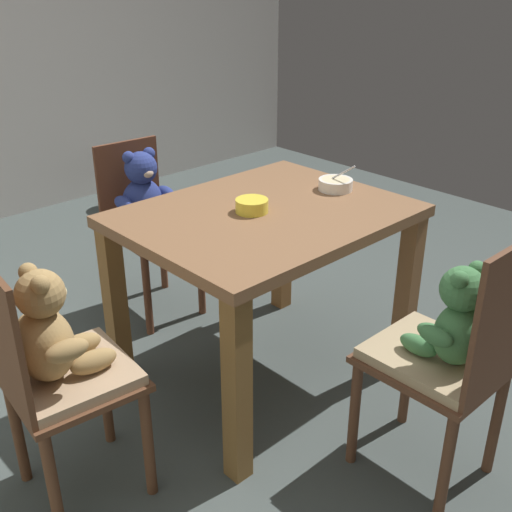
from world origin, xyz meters
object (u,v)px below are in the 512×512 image
at_px(dining_table, 265,241).
at_px(teddy_chair_far_center, 145,206).
at_px(porridge_bowl_white_near_right, 336,184).
at_px(metal_pail, 121,192).
at_px(teddy_chair_near_left, 55,355).
at_px(teddy_chair_near_front, 450,344).
at_px(porridge_bowl_yellow_center, 252,205).

relative_size(dining_table, teddy_chair_far_center, 1.26).
relative_size(dining_table, porridge_bowl_white_near_right, 7.04).
bearing_deg(dining_table, metal_pail, 73.15).
relative_size(dining_table, teddy_chair_near_left, 1.19).
xyz_separation_m(dining_table, porridge_bowl_white_near_right, (0.38, -0.03, 0.15)).
relative_size(teddy_chair_far_center, porridge_bowl_white_near_right, 5.57).
height_order(teddy_chair_near_front, teddy_chair_far_center, teddy_chair_near_front).
bearing_deg(teddy_chair_near_front, porridge_bowl_yellow_center, 4.62).
bearing_deg(dining_table, teddy_chair_far_center, 90.66).
distance_m(teddy_chair_far_center, porridge_bowl_yellow_center, 0.83).
bearing_deg(metal_pail, dining_table, -106.85).
bearing_deg(teddy_chair_near_front, metal_pail, -11.74).
xyz_separation_m(dining_table, metal_pail, (0.65, 2.15, -0.51)).
distance_m(dining_table, porridge_bowl_white_near_right, 0.41).
bearing_deg(porridge_bowl_white_near_right, porridge_bowl_yellow_center, 172.94).
height_order(teddy_chair_near_left, teddy_chair_far_center, teddy_chair_near_left).
bearing_deg(teddy_chair_near_left, teddy_chair_near_front, -33.74).
xyz_separation_m(porridge_bowl_yellow_center, metal_pail, (0.70, 2.13, -0.66)).
xyz_separation_m(teddy_chair_far_center, porridge_bowl_white_near_right, (0.39, -0.85, 0.23)).
height_order(teddy_chair_far_center, metal_pail, teddy_chair_far_center).
bearing_deg(dining_table, teddy_chair_near_front, -88.88).
xyz_separation_m(teddy_chair_near_front, porridge_bowl_white_near_right, (0.36, 0.78, 0.24)).
xyz_separation_m(dining_table, teddy_chair_near_left, (-0.92, -0.05, -0.08)).
bearing_deg(porridge_bowl_yellow_center, teddy_chair_near_front, -85.74).
distance_m(dining_table, teddy_chair_near_left, 0.92).
distance_m(teddy_chair_near_front, porridge_bowl_yellow_center, 0.87).
xyz_separation_m(teddy_chair_far_center, porridge_bowl_yellow_center, (-0.04, -0.79, 0.23)).
bearing_deg(teddy_chair_far_center, metal_pail, 157.53).
bearing_deg(teddy_chair_near_front, dining_table, 1.48).
bearing_deg(porridge_bowl_yellow_center, teddy_chair_near_left, -175.32).
xyz_separation_m(teddy_chair_near_left, porridge_bowl_yellow_center, (0.87, 0.07, 0.23)).
distance_m(teddy_chair_far_center, metal_pail, 1.55).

